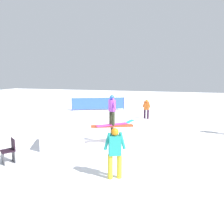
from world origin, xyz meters
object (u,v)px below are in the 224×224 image
at_px(rail_feature, 112,128).
at_px(bystander_teal, 115,150).
at_px(loose_snowboard_cyan, 128,122).
at_px(main_rider_on_rail, 112,110).
at_px(bystander_orange, 146,108).
at_px(backpack_on_snow, 52,131).
at_px(folding_chair, 9,152).

bearing_deg(rail_feature, bystander_teal, -95.40).
bearing_deg(loose_snowboard_cyan, main_rider_on_rail, 13.52).
relative_size(main_rider_on_rail, bystander_orange, 1.00).
bearing_deg(bystander_orange, backpack_on_snow, 66.28).
relative_size(bystander_orange, folding_chair, 1.56).
distance_m(bystander_orange, folding_chair, 9.97).
relative_size(rail_feature, main_rider_on_rail, 1.36).
bearing_deg(main_rider_on_rail, folding_chair, -175.41).
xyz_separation_m(bystander_orange, bystander_teal, (0.17, -9.34, 0.13)).
bearing_deg(rail_feature, main_rider_on_rail, 0.00).
relative_size(bystander_orange, bystander_teal, 0.86).
bearing_deg(main_rider_on_rail, backpack_on_snow, 127.93).
relative_size(main_rider_on_rail, bystander_teal, 0.86).
distance_m(loose_snowboard_cyan, folding_chair, 8.22).
relative_size(bystander_teal, loose_snowboard_cyan, 1.03).
distance_m(loose_snowboard_cyan, backpack_on_snow, 5.18).
bearing_deg(bystander_teal, backpack_on_snow, 115.10).
distance_m(main_rider_on_rail, loose_snowboard_cyan, 4.90).
bearing_deg(backpack_on_snow, bystander_teal, 99.54).
height_order(bystander_teal, loose_snowboard_cyan, bystander_teal).
bearing_deg(rail_feature, bystander_orange, 59.79).
height_order(loose_snowboard_cyan, backpack_on_snow, backpack_on_snow).
xyz_separation_m(main_rider_on_rail, backpack_on_snow, (-3.50, 0.68, -1.39)).
distance_m(rail_feature, main_rider_on_rail, 0.83).
bearing_deg(bystander_orange, loose_snowboard_cyan, 71.29).
height_order(main_rider_on_rail, folding_chair, main_rider_on_rail).
xyz_separation_m(main_rider_on_rail, bystander_teal, (0.99, -3.18, -0.66)).
bearing_deg(rail_feature, backpack_on_snow, 146.29).
bearing_deg(bystander_teal, main_rider_on_rail, 83.10).
bearing_deg(bystander_orange, rail_feature, 97.02).
distance_m(main_rider_on_rail, backpack_on_snow, 3.83).
height_order(bystander_teal, backpack_on_snow, bystander_teal).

